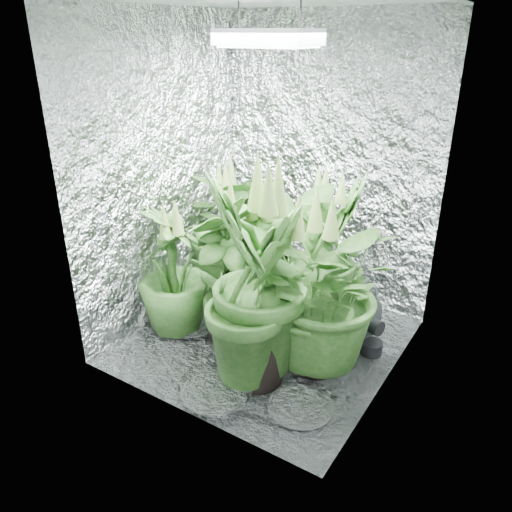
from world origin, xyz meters
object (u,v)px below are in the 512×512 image
object	(u,v)px
grow_lamp	(268,38)
plant_d	(174,272)
plant_c	(328,254)
plant_g	(255,285)
plant_f	(228,269)
plant_e	(318,290)
plant_b	(262,267)
circulation_fan	(369,331)
plant_a	(231,228)

from	to	relation	value
grow_lamp	plant_d	size ratio (longest dim) A/B	0.54
plant_d	plant_c	bearing A→B (deg)	38.64
grow_lamp	plant_g	world-z (taller)	grow_lamp
plant_f	plant_e	bearing A→B (deg)	2.67
plant_f	grow_lamp	bearing A→B (deg)	22.07
plant_b	plant_c	world-z (taller)	plant_c
circulation_fan	grow_lamp	bearing A→B (deg)	-138.98
plant_f	circulation_fan	distance (m)	0.96
plant_d	plant_g	distance (m)	0.77
plant_g	plant_e	bearing A→B (deg)	51.30
plant_g	plant_c	bearing A→B (deg)	85.45
plant_c	circulation_fan	world-z (taller)	plant_c
plant_g	plant_a	bearing A→B (deg)	132.01
plant_g	plant_d	bearing A→B (deg)	167.66
plant_c	plant_d	distance (m)	1.02
plant_e	plant_g	distance (m)	0.39
plant_c	plant_d	world-z (taller)	plant_c
plant_b	plant_d	size ratio (longest dim) A/B	1.10
plant_f	plant_d	bearing A→B (deg)	-163.38
plant_b	plant_f	size ratio (longest dim) A/B	0.95
plant_a	plant_c	xyz separation A→B (m)	(0.85, -0.07, 0.02)
plant_f	plant_a	bearing A→B (deg)	124.11
plant_a	plant_e	distance (m)	1.17
plant_d	plant_g	xyz separation A→B (m)	(0.73, -0.16, 0.19)
plant_a	plant_d	world-z (taller)	plant_a
grow_lamp	plant_c	world-z (taller)	grow_lamp
grow_lamp	circulation_fan	world-z (taller)	grow_lamp
grow_lamp	plant_d	xyz separation A→B (m)	(-0.58, -0.20, -1.40)
plant_f	plant_c	bearing A→B (deg)	50.38
plant_a	grow_lamp	bearing A→B (deg)	-38.92
plant_d	circulation_fan	world-z (taller)	plant_d
plant_b	plant_g	bearing A→B (deg)	-61.96
plant_a	plant_d	size ratio (longest dim) A/B	1.11
plant_f	plant_g	size ratio (longest dim) A/B	0.82
plant_a	circulation_fan	xyz separation A→B (m)	(1.24, -0.26, -0.34)
plant_a	plant_b	xyz separation A→B (m)	(0.54, -0.41, -0.02)
grow_lamp	plant_a	distance (m)	1.56
plant_c	plant_g	xyz separation A→B (m)	(-0.06, -0.80, 0.10)
plant_b	plant_e	world-z (taller)	plant_e
plant_c	plant_f	bearing A→B (deg)	-129.62
plant_c	plant_e	distance (m)	0.53
plant_a	circulation_fan	distance (m)	1.31
plant_b	plant_d	xyz separation A→B (m)	(-0.48, -0.30, -0.04)
plant_b	plant_e	bearing A→B (deg)	-19.16
plant_a	plant_f	distance (m)	0.73
plant_a	plant_c	bearing A→B (deg)	-4.96
plant_g	plant_b	bearing A→B (deg)	118.04
grow_lamp	plant_f	size ratio (longest dim) A/B	0.46
plant_f	circulation_fan	size ratio (longest dim) A/B	3.06
plant_e	plant_d	bearing A→B (deg)	-172.06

